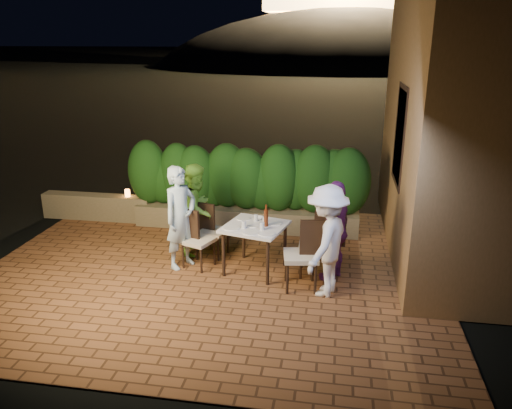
% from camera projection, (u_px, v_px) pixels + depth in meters
% --- Properties ---
extents(ground, '(400.00, 400.00, 0.00)m').
position_uv_depth(ground, '(204.00, 283.00, 7.40)').
color(ground, black).
rests_on(ground, ground).
extents(terrace_floor, '(7.00, 6.00, 0.15)m').
position_uv_depth(terrace_floor, '(213.00, 272.00, 7.88)').
color(terrace_floor, brown).
rests_on(terrace_floor, ground).
extents(building_wall, '(1.60, 5.00, 5.00)m').
position_uv_depth(building_wall, '(452.00, 100.00, 7.90)').
color(building_wall, olive).
rests_on(building_wall, ground).
extents(window_pane, '(0.08, 1.00, 1.40)m').
position_uv_depth(window_pane, '(402.00, 136.00, 7.72)').
color(window_pane, black).
rests_on(window_pane, building_wall).
extents(window_frame, '(0.06, 1.15, 1.55)m').
position_uv_depth(window_frame, '(401.00, 136.00, 7.72)').
color(window_frame, black).
rests_on(window_frame, building_wall).
extents(planter, '(4.20, 0.55, 0.40)m').
position_uv_depth(planter, '(246.00, 218.00, 9.45)').
color(planter, '#706547').
rests_on(planter, ground).
extents(hedge, '(4.00, 0.70, 1.10)m').
position_uv_depth(hedge, '(246.00, 180.00, 9.21)').
color(hedge, '#164011').
rests_on(hedge, planter).
extents(parapet, '(2.20, 0.30, 0.50)m').
position_uv_depth(parapet, '(97.00, 207.00, 9.90)').
color(parapet, '#706547').
rests_on(parapet, ground).
extents(hill, '(52.00, 40.00, 22.00)m').
position_uv_depth(hill, '(342.00, 98.00, 64.46)').
color(hill, black).
rests_on(hill, ground).
extents(dining_table, '(1.05, 1.05, 0.75)m').
position_uv_depth(dining_table, '(255.00, 248.00, 7.64)').
color(dining_table, white).
rests_on(dining_table, ground).
extents(plate_nw, '(0.25, 0.25, 0.01)m').
position_uv_depth(plate_nw, '(231.00, 228.00, 7.41)').
color(plate_nw, white).
rests_on(plate_nw, dining_table).
extents(plate_sw, '(0.21, 0.21, 0.01)m').
position_uv_depth(plate_sw, '(243.00, 218.00, 7.80)').
color(plate_sw, white).
rests_on(plate_sw, dining_table).
extents(plate_ne, '(0.24, 0.24, 0.01)m').
position_uv_depth(plate_ne, '(267.00, 234.00, 7.19)').
color(plate_ne, white).
rests_on(plate_ne, dining_table).
extents(plate_se, '(0.23, 0.23, 0.01)m').
position_uv_depth(plate_se, '(275.00, 223.00, 7.60)').
color(plate_se, white).
rests_on(plate_se, dining_table).
extents(plate_centre, '(0.25, 0.25, 0.01)m').
position_uv_depth(plate_centre, '(253.00, 225.00, 7.53)').
color(plate_centre, white).
rests_on(plate_centre, dining_table).
extents(plate_front, '(0.24, 0.24, 0.01)m').
position_uv_depth(plate_front, '(250.00, 232.00, 7.24)').
color(plate_front, white).
rests_on(plate_front, dining_table).
extents(glass_nw, '(0.07, 0.07, 0.12)m').
position_uv_depth(glass_nw, '(244.00, 224.00, 7.39)').
color(glass_nw, silver).
rests_on(glass_nw, dining_table).
extents(glass_sw, '(0.06, 0.06, 0.10)m').
position_uv_depth(glass_sw, '(256.00, 218.00, 7.69)').
color(glass_sw, silver).
rests_on(glass_sw, dining_table).
extents(glass_ne, '(0.07, 0.07, 0.12)m').
position_uv_depth(glass_ne, '(262.00, 226.00, 7.33)').
color(glass_ne, silver).
rests_on(glass_ne, dining_table).
extents(glass_se, '(0.06, 0.06, 0.10)m').
position_uv_depth(glass_se, '(264.00, 220.00, 7.61)').
color(glass_se, silver).
rests_on(glass_se, dining_table).
extents(beer_bottle, '(0.07, 0.07, 0.34)m').
position_uv_depth(beer_bottle, '(266.00, 215.00, 7.44)').
color(beer_bottle, '#53220D').
rests_on(beer_bottle, dining_table).
extents(bowl, '(0.17, 0.17, 0.04)m').
position_uv_depth(bowl, '(258.00, 218.00, 7.77)').
color(bowl, white).
rests_on(bowl, dining_table).
extents(chair_left_front, '(0.55, 0.55, 0.93)m').
position_uv_depth(chair_left_front, '(198.00, 239.00, 7.76)').
color(chair_left_front, black).
rests_on(chair_left_front, ground).
extents(chair_left_back, '(0.50, 0.50, 0.89)m').
position_uv_depth(chair_left_back, '(214.00, 230.00, 8.17)').
color(chair_left_back, black).
rests_on(chair_left_back, ground).
extents(chair_right_front, '(0.55, 0.55, 1.04)m').
position_uv_depth(chair_right_front, '(301.00, 254.00, 7.07)').
color(chair_right_front, black).
rests_on(chair_right_front, ground).
extents(chair_right_back, '(0.48, 0.48, 1.02)m').
position_uv_depth(chair_right_back, '(315.00, 243.00, 7.50)').
color(chair_right_back, black).
rests_on(chair_right_back, ground).
extents(diner_blue, '(0.64, 0.71, 1.62)m').
position_uv_depth(diner_blue, '(181.00, 218.00, 7.67)').
color(diner_blue, silver).
rests_on(diner_blue, ground).
extents(diner_green, '(0.66, 0.80, 1.52)m').
position_uv_depth(diner_green, '(197.00, 209.00, 8.23)').
color(diner_green, '#86D843').
rests_on(diner_green, ground).
extents(diner_white, '(0.88, 1.16, 1.59)m').
position_uv_depth(diner_white, '(326.00, 241.00, 6.83)').
color(diner_white, white).
rests_on(diner_white, ground).
extents(diner_purple, '(0.63, 0.96, 1.52)m').
position_uv_depth(diner_purple, '(335.00, 230.00, 7.30)').
color(diner_purple, '#68256F').
rests_on(diner_purple, ground).
extents(parapet_lamp, '(0.10, 0.10, 0.14)m').
position_uv_depth(parapet_lamp, '(127.00, 193.00, 9.70)').
color(parapet_lamp, orange).
rests_on(parapet_lamp, parapet).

